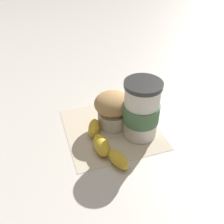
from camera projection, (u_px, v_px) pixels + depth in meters
The scene contains 5 objects.
ground_plane at pixel (112, 129), 0.67m from camera, with size 3.00×3.00×0.00m, color beige.
paper_napkin at pixel (112, 129), 0.67m from camera, with size 0.23×0.23×0.00m, color beige.
coffee_cup at pixel (141, 110), 0.61m from camera, with size 0.09×0.09×0.15m.
muffin at pixel (113, 108), 0.65m from camera, with size 0.09×0.09×0.09m.
banana at pixel (104, 144), 0.60m from camera, with size 0.06×0.18×0.03m.
Camera 1 is at (0.18, 0.47, 0.44)m, focal length 42.00 mm.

